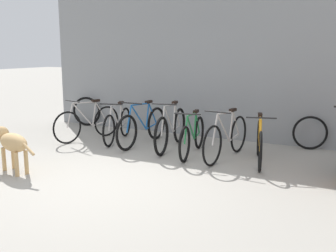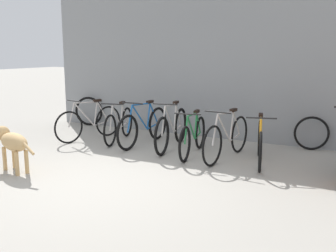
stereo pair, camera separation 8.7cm
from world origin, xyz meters
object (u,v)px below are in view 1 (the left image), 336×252
spare_tire_left (310,133)px  spare_tire_right (87,111)px  bicycle_1 (118,125)px  bicycle_3 (171,129)px  bicycle_2 (143,127)px  bicycle_6 (259,143)px  bicycle_0 (88,123)px  bicycle_4 (192,137)px  stray_dog (11,142)px  bicycle_5 (226,138)px

spare_tire_left → spare_tire_right: spare_tire_right is taller
spare_tire_left → bicycle_1: bearing=-163.4°
bicycle_1 → bicycle_3: size_ratio=0.88×
bicycle_2 → bicycle_6: (2.37, -0.23, -0.02)m
bicycle_2 → bicycle_6: 2.38m
bicycle_0 → bicycle_3: bearing=108.8°
bicycle_4 → stray_dog: bicycle_4 is taller
bicycle_3 → stray_dog: bicycle_3 is taller
bicycle_2 → bicycle_3: 0.64m
bicycle_6 → spare_tire_right: 4.80m
bicycle_3 → stray_dog: 2.83m
bicycle_3 → bicycle_4: bearing=58.5°
stray_dog → bicycle_2: bearing=-94.2°
bicycle_5 → stray_dog: size_ratio=1.52×
bicycle_3 → stray_dog: size_ratio=1.57×
bicycle_1 → bicycle_4: (1.78, -0.28, -0.01)m
spare_tire_right → stray_dog: bearing=-68.4°
spare_tire_right → bicycle_3: bearing=-21.0°
bicycle_0 → bicycle_3: 1.87m
bicycle_3 → bicycle_6: size_ratio=1.14×
bicycle_2 → spare_tire_right: bicycle_2 is taller
spare_tire_right → bicycle_6: bearing=-15.9°
bicycle_1 → bicycle_4: bearing=66.5°
bicycle_1 → bicycle_4: 1.81m
bicycle_3 → bicycle_6: (1.73, -0.20, -0.03)m
bicycle_1 → bicycle_2: (0.60, -0.03, 0.02)m
bicycle_4 → spare_tire_left: bicycle_4 is taller
bicycle_2 → bicycle_1: bearing=-91.4°
bicycle_5 → spare_tire_left: (1.18, 1.31, -0.04)m
bicycle_0 → bicycle_1: bearing=120.5°
bicycle_6 → bicycle_4: bearing=-104.8°
bicycle_5 → spare_tire_right: size_ratio=2.41×
bicycle_2 → bicycle_5: bearing=84.2°
spare_tire_left → bicycle_3: bearing=-154.4°
spare_tire_left → bicycle_2: bearing=-159.8°
bicycle_1 → spare_tire_right: bearing=-137.2°
stray_dog → spare_tire_right: bearing=-52.9°
bicycle_2 → bicycle_3: bearing=88.8°
bicycle_1 → spare_tire_right: 1.96m
bicycle_0 → bicycle_2: bearing=111.9°
stray_dog → bicycle_5: bearing=-125.0°
bicycle_5 → spare_tire_left: bearing=143.6°
stray_dog → spare_tire_right: (-1.38, 3.50, -0.10)m
bicycle_1 → bicycle_6: bicycle_6 is taller
bicycle_5 → bicycle_6: bicycle_5 is taller
bicycle_3 → stray_dog: (-1.51, -2.39, 0.09)m
bicycle_0 → bicycle_1: (0.63, 0.17, -0.02)m
bicycle_3 → bicycle_4: 0.59m
bicycle_2 → bicycle_6: size_ratio=1.13×
bicycle_6 → bicycle_5: bearing=-106.8°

